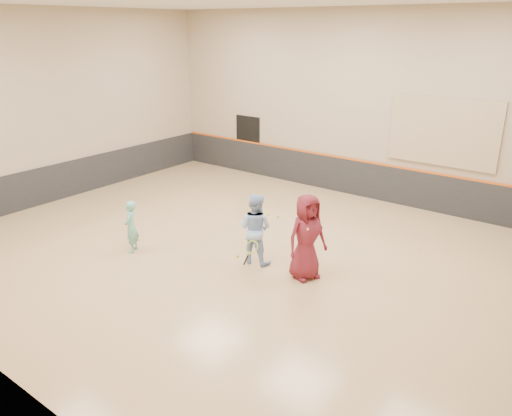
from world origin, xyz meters
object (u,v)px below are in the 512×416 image
Objects in this scene: young_man at (307,237)px; girl at (131,227)px; spare_racket at (265,212)px; instructor at (255,229)px.

girl is at bearing 132.45° from young_man.
young_man reaches higher than spare_racket.
spare_racket is (-1.76, 2.80, -0.83)m from instructor.
instructor is (2.85, 1.41, 0.20)m from girl.
girl is 4.51m from young_man.
instructor is 1.40m from young_man.
instructor is at bearing 116.17° from young_man.
girl is at bearing 18.40° from instructor.
young_man is at bearing -40.78° from spare_racket.
young_man reaches higher than instructor.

